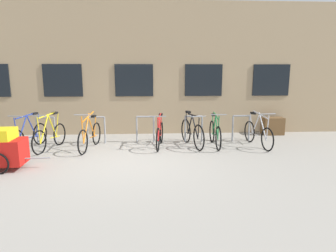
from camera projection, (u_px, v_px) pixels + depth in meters
ground_plane at (128, 161)px, 6.98m from camera, size 42.00×42.00×0.00m
storefront_building at (138, 70)px, 12.59m from camera, size 28.00×5.93×4.51m
bike_rack at (145, 127)px, 8.77m from camera, size 6.57×0.05×0.84m
bicycle_black at (192, 133)px, 8.41m from camera, size 0.56×1.71×1.02m
bicycle_silver at (258, 133)px, 8.42m from camera, size 0.44×1.75×1.06m
bicycle_yellow at (50, 136)px, 8.06m from camera, size 0.51×1.68×1.07m
bicycle_green at (215, 133)px, 8.41m from camera, size 0.44×1.66×1.03m
bicycle_blue at (29, 135)px, 8.13m from camera, size 0.55×1.66×1.03m
bicycle_orange at (90, 136)px, 8.08m from camera, size 0.44×1.77×1.08m
bicycle_red at (160, 134)px, 8.32m from camera, size 0.44×1.65×1.00m
bike_trailer at (2, 148)px, 6.33m from camera, size 1.46×0.72×0.95m
planter_box at (273, 126)px, 9.99m from camera, size 0.70×0.44×0.60m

